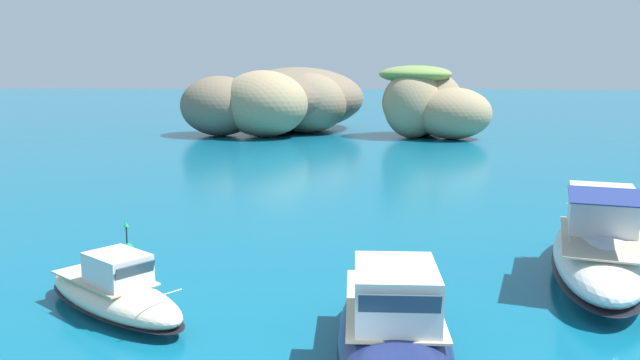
{
  "coord_description": "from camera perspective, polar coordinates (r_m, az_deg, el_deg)",
  "views": [
    {
      "loc": [
        0.3,
        -12.33,
        7.77
      ],
      "look_at": [
        -0.75,
        20.15,
        2.02
      ],
      "focal_mm": 36.63,
      "sensor_mm": 36.0,
      "label": 1
    }
  ],
  "objects": [
    {
      "name": "motorboat_cream",
      "position": [
        21.85,
        -17.55,
        -9.4
      ],
      "size": [
        6.59,
        6.01,
        2.03
      ],
      "color": "beige",
      "rests_on": "ground"
    },
    {
      "name": "islet_large",
      "position": [
        77.19,
        -3.14,
        6.94
      ],
      "size": [
        24.02,
        26.95,
        7.5
      ],
      "color": "#756651",
      "rests_on": "ground"
    },
    {
      "name": "motorboat_navy",
      "position": [
        17.34,
        6.45,
        -13.16
      ],
      "size": [
        3.13,
        9.85,
        2.88
      ],
      "color": "navy",
      "rests_on": "ground"
    },
    {
      "name": "islet_small",
      "position": [
        72.04,
        9.35,
        6.56
      ],
      "size": [
        13.14,
        11.85,
        7.72
      ],
      "color": "#756651",
      "rests_on": "ground"
    },
    {
      "name": "motorboat_white",
      "position": [
        26.3,
        23.26,
        -5.51
      ],
      "size": [
        6.5,
        11.54,
        3.46
      ],
      "color": "white",
      "rests_on": "ground"
    },
    {
      "name": "channel_buoy",
      "position": [
        28.03,
        -16.48,
        -5.78
      ],
      "size": [
        0.56,
        0.56,
        1.48
      ],
      "color": "green",
      "rests_on": "ground"
    }
  ]
}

